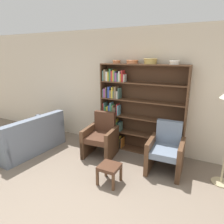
# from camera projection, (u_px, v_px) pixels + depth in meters

# --- Properties ---
(ground_plane) EXTENTS (24.00, 24.00, 0.00)m
(ground_plane) POSITION_uv_depth(u_px,v_px,m) (60.00, 218.00, 2.75)
(ground_plane) COLOR #7A6B5B
(wall_back) EXTENTS (12.00, 0.06, 2.75)m
(wall_back) POSITION_uv_depth(u_px,v_px,m) (132.00, 91.00, 4.61)
(wall_back) COLOR beige
(wall_back) RESTS_ON ground
(bookshelf) EXTENTS (1.91, 0.30, 1.99)m
(bookshelf) POSITION_uv_depth(u_px,v_px,m) (133.00, 109.00, 4.53)
(bookshelf) COLOR brown
(bookshelf) RESTS_ON ground
(bowl_cream) EXTENTS (0.18, 0.18, 0.07)m
(bowl_cream) POSITION_uv_depth(u_px,v_px,m) (117.00, 62.00, 4.41)
(bowl_cream) COLOR #C67547
(bowl_cream) RESTS_ON bookshelf
(bowl_olive) EXTENTS (0.26, 0.26, 0.08)m
(bowl_olive) POSITION_uv_depth(u_px,v_px,m) (132.00, 62.00, 4.24)
(bowl_olive) COLOR #C67547
(bowl_olive) RESTS_ON bookshelf
(bowl_sage) EXTENTS (0.28, 0.28, 0.11)m
(bowl_sage) POSITION_uv_depth(u_px,v_px,m) (150.00, 61.00, 4.07)
(bowl_sage) COLOR tan
(bowl_sage) RESTS_ON bookshelf
(bowl_brass) EXTENTS (0.20, 0.20, 0.08)m
(bowl_brass) POSITION_uv_depth(u_px,v_px,m) (174.00, 62.00, 3.86)
(bowl_brass) COLOR silver
(bowl_brass) RESTS_ON bookshelf
(couch) EXTENTS (1.07, 1.65, 0.85)m
(couch) POSITION_uv_depth(u_px,v_px,m) (27.00, 138.00, 4.65)
(couch) COLOR slate
(couch) RESTS_ON ground
(armchair_leather) EXTENTS (0.70, 0.74, 0.94)m
(armchair_leather) POSITION_uv_depth(u_px,v_px,m) (101.00, 137.00, 4.43)
(armchair_leather) COLOR brown
(armchair_leather) RESTS_ON ground
(armchair_cushioned) EXTENTS (0.67, 0.71, 0.94)m
(armchair_cushioned) POSITION_uv_depth(u_px,v_px,m) (166.00, 150.00, 3.80)
(armchair_cushioned) COLOR brown
(armchair_cushioned) RESTS_ON ground
(footstool) EXTENTS (0.34, 0.34, 0.34)m
(footstool) POSITION_uv_depth(u_px,v_px,m) (109.00, 169.00, 3.44)
(footstool) COLOR brown
(footstool) RESTS_ON ground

